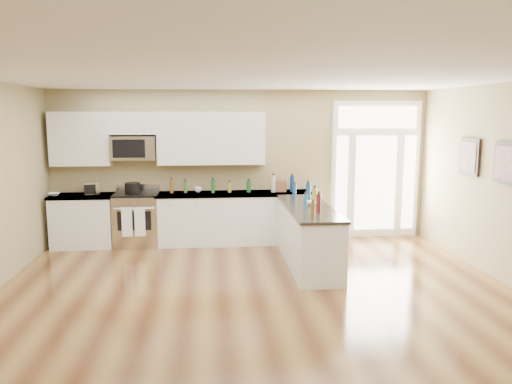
{
  "coord_description": "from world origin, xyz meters",
  "views": [
    {
      "loc": [
        -0.59,
        -5.28,
        2.38
      ],
      "look_at": [
        0.08,
        2.0,
        1.22
      ],
      "focal_mm": 35.0,
      "sensor_mm": 36.0,
      "label": 1
    }
  ],
  "objects_px": {
    "peninsula_cabinet": "(308,238)",
    "kitchen_range": "(137,219)",
    "stockpot": "(133,188)",
    "toaster_oven": "(91,188)"
  },
  "relations": [
    {
      "from": "kitchen_range",
      "to": "stockpot",
      "type": "xyz_separation_m",
      "value": [
        -0.06,
        -0.0,
        0.58
      ]
    },
    {
      "from": "kitchen_range",
      "to": "stockpot",
      "type": "distance_m",
      "value": 0.58
    },
    {
      "from": "peninsula_cabinet",
      "to": "kitchen_range",
      "type": "distance_m",
      "value": 3.2
    },
    {
      "from": "peninsula_cabinet",
      "to": "kitchen_range",
      "type": "relative_size",
      "value": 2.15
    },
    {
      "from": "peninsula_cabinet",
      "to": "toaster_oven",
      "type": "distance_m",
      "value": 3.99
    },
    {
      "from": "stockpot",
      "to": "toaster_oven",
      "type": "relative_size",
      "value": 1.09
    },
    {
      "from": "stockpot",
      "to": "kitchen_range",
      "type": "bearing_deg",
      "value": 2.95
    },
    {
      "from": "stockpot",
      "to": "toaster_oven",
      "type": "bearing_deg",
      "value": 175.45
    },
    {
      "from": "toaster_oven",
      "to": "kitchen_range",
      "type": "bearing_deg",
      "value": -22.92
    },
    {
      "from": "stockpot",
      "to": "toaster_oven",
      "type": "distance_m",
      "value": 0.74
    }
  ]
}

